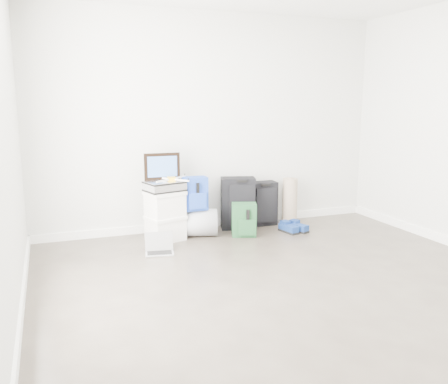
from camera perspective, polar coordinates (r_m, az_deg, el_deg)
name	(u,v)px	position (r m, az deg, el deg)	size (l,w,h in m)	color
ground	(312,300)	(4.10, 10.49, -12.62)	(5.00, 5.00, 0.00)	#362F27
room_envelope	(318,88)	(3.77, 11.27, 12.22)	(4.52, 5.02, 2.71)	silver
boxes_stack	(165,216)	(5.60, -7.08, -2.86)	(0.49, 0.44, 0.59)	white
briefcase	(165,186)	(5.53, -7.17, 0.70)	(0.42, 0.31, 0.12)	#B2B2B7
painting	(162,166)	(5.59, -7.46, 3.07)	(0.42, 0.05, 0.31)	black
drone	(172,179)	(5.51, -6.33, 1.57)	(0.42, 0.42, 0.05)	yellow
duffel_bag	(195,223)	(5.77, -3.53, -3.70)	(0.33, 0.33, 0.54)	#919599
blue_backpack	(195,194)	(5.67, -3.48, -0.27)	(0.29, 0.21, 0.40)	#17219A
large_suitcase	(238,203)	(6.07, 1.72, -1.36)	(0.48, 0.37, 0.66)	black
green_backpack	(244,220)	(5.75, 2.46, -3.44)	(0.33, 0.29, 0.41)	#163E27
carry_on	(262,203)	(6.27, 4.64, -1.38)	(0.37, 0.25, 0.58)	black
shoes	(293,228)	(6.03, 8.32, -4.33)	(0.32, 0.31, 0.10)	black
rolled_rug	(290,201)	(6.41, 7.90, -1.05)	(0.20, 0.20, 0.60)	gray
laptop	(159,248)	(5.21, -7.79, -6.72)	(0.34, 0.27, 0.22)	#BCBDC1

